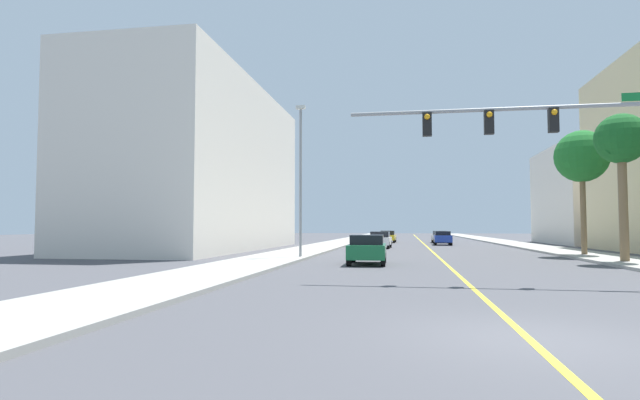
{
  "coord_description": "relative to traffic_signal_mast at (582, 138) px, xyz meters",
  "views": [
    {
      "loc": [
        -2.07,
        -9.14,
        1.92
      ],
      "look_at": [
        -6.51,
        16.95,
        3.33
      ],
      "focal_mm": 28.03,
      "sensor_mm": 36.0,
      "label": 1
    }
  ],
  "objects": [
    {
      "name": "car_green",
      "position": [
        -7.83,
        7.58,
        -4.16
      ],
      "size": [
        1.95,
        3.93,
        1.5
      ],
      "rotation": [
        0.0,
        0.0,
        0.02
      ],
      "color": "#196638",
      "rests_on": "ground"
    },
    {
      "name": "car_yellow",
      "position": [
        -7.96,
        42.59,
        -4.19
      ],
      "size": [
        1.95,
        4.15,
        1.43
      ],
      "rotation": [
        0.0,
        0.0,
        -0.04
      ],
      "color": "gold",
      "rests_on": "ground"
    },
    {
      "name": "car_blue",
      "position": [
        -2.06,
        35.72,
        -4.17
      ],
      "size": [
        1.83,
        3.95,
        1.44
      ],
      "rotation": [
        0.0,
        0.0,
        -0.02
      ],
      "color": "#1E389E",
      "rests_on": "ground"
    },
    {
      "name": "ground",
      "position": [
        -3.86,
        33.17,
        -4.92
      ],
      "size": [
        192.0,
        192.0,
        0.0
      ],
      "primitive_type": "plane",
      "color": "#47474C"
    },
    {
      "name": "car_silver",
      "position": [
        -1.87,
        42.97,
        -4.2
      ],
      "size": [
        1.77,
        4.23,
        1.41
      ],
      "rotation": [
        0.0,
        0.0,
        -0.0
      ],
      "color": "#BCBCC1",
      "rests_on": "ground"
    },
    {
      "name": "building_left_near",
      "position": [
        -22.86,
        22.04,
        1.93
      ],
      "size": [
        10.14,
        26.47,
        13.72
      ],
      "primitive_type": "cube",
      "color": "silver",
      "rests_on": "ground"
    },
    {
      "name": "palm_far",
      "position": [
        5.4,
        16.52,
        1.48
      ],
      "size": [
        3.36,
        3.36,
        8.01
      ],
      "color": "brown",
      "rests_on": "sidewalk_right"
    },
    {
      "name": "building_right_far",
      "position": [
        17.21,
        41.62,
        0.45
      ],
      "size": [
        14.3,
        16.47,
        10.76
      ],
      "primitive_type": "cube",
      "color": "silver",
      "rests_on": "ground"
    },
    {
      "name": "lane_marking_center",
      "position": [
        -3.86,
        33.17,
        -4.92
      ],
      "size": [
        0.16,
        144.0,
        0.01
      ],
      "primitive_type": "cube",
      "color": "yellow",
      "rests_on": "ground"
    },
    {
      "name": "car_white",
      "position": [
        -8.11,
        26.83,
        -4.16
      ],
      "size": [
        1.94,
        3.88,
        1.48
      ],
      "rotation": [
        0.0,
        0.0,
        -0.03
      ],
      "color": "white",
      "rests_on": "ground"
    },
    {
      "name": "traffic_signal_mast",
      "position": [
        0.0,
        0.0,
        0.0
      ],
      "size": [
        12.18,
        0.36,
        6.24
      ],
      "color": "gray",
      "rests_on": "sidewalk_right"
    },
    {
      "name": "sidewalk_left",
      "position": [
        -13.5,
        33.17,
        -4.85
      ],
      "size": [
        3.88,
        168.0,
        0.15
      ],
      "primitive_type": "cube",
      "color": "#9E9B93",
      "rests_on": "ground"
    },
    {
      "name": "palm_mid",
      "position": [
        5.21,
        10.05,
        1.38
      ],
      "size": [
        2.6,
        2.6,
        7.65
      ],
      "color": "brown",
      "rests_on": "sidewalk_right"
    },
    {
      "name": "street_lamp",
      "position": [
        -12.06,
        11.12,
        0.18
      ],
      "size": [
        0.56,
        0.28,
        9.05
      ],
      "color": "gray",
      "rests_on": "sidewalk_left"
    },
    {
      "name": "sidewalk_right",
      "position": [
        5.78,
        33.17,
        -4.85
      ],
      "size": [
        3.88,
        168.0,
        0.15
      ],
      "primitive_type": "cube",
      "color": "#9E9B93",
      "rests_on": "ground"
    }
  ]
}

